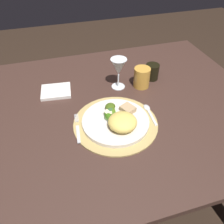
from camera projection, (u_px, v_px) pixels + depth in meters
ground_plane at (118, 188)px, 1.47m from camera, size 6.00×6.00×0.00m
dining_table at (120, 123)px, 1.08m from camera, size 1.26×1.02×0.70m
placemat at (116, 123)px, 0.91m from camera, size 0.34×0.34×0.01m
dinner_plate at (116, 121)px, 0.90m from camera, size 0.27×0.27×0.02m
pasta_serving at (123, 122)px, 0.85m from camera, size 0.15×0.15×0.05m
salad_greens at (110, 112)px, 0.91m from camera, size 0.07×0.11×0.03m
bread_piece at (128, 109)px, 0.93m from camera, size 0.07×0.07×0.02m
fork at (78, 129)px, 0.87m from camera, size 0.03×0.16×0.00m
spoon at (149, 111)px, 0.95m from camera, size 0.02×0.13×0.01m
napkin at (56, 91)px, 1.06m from camera, size 0.15×0.13×0.01m
wine_glass at (119, 68)px, 1.03m from camera, size 0.07×0.07×0.15m
amber_tumbler at (142, 77)px, 1.08m from camera, size 0.08×0.08×0.10m
dark_tumbler at (152, 72)px, 1.13m from camera, size 0.07×0.07×0.08m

